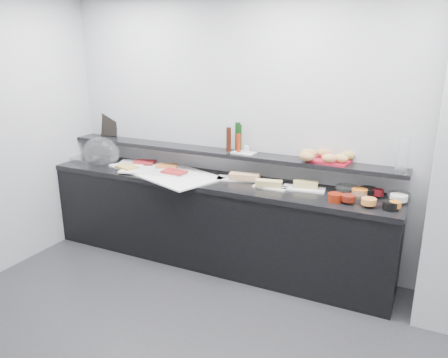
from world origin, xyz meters
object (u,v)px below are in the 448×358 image
at_px(bread_tray, 330,161).
at_px(carafe, 403,155).
at_px(sandwich_plate_mid, 270,187).
at_px(cloche_base, 88,159).
at_px(condiment_tray, 244,153).
at_px(framed_print, 109,125).

distance_m(bread_tray, carafe, 0.63).
bearing_deg(sandwich_plate_mid, cloche_base, 179.89).
xyz_separation_m(condiment_tray, carafe, (1.45, -0.03, 0.14)).
bearing_deg(carafe, cloche_base, -177.45).
distance_m(framed_print, bread_tray, 2.62).
relative_size(cloche_base, carafe, 1.33).
xyz_separation_m(cloche_base, carafe, (3.33, 0.15, 0.38)).
distance_m(cloche_base, bread_tray, 2.74).
xyz_separation_m(framed_print, carafe, (3.23, -0.14, 0.02)).
relative_size(cloche_base, framed_print, 1.53).
xyz_separation_m(cloche_base, framed_print, (0.10, 0.29, 0.36)).
distance_m(sandwich_plate_mid, condiment_tray, 0.48).
distance_m(cloche_base, carafe, 3.36).
distance_m(sandwich_plate_mid, framed_print, 2.19).
height_order(cloche_base, carafe, carafe).
distance_m(cloche_base, sandwich_plate_mid, 2.24).
bearing_deg(cloche_base, sandwich_plate_mid, 12.60).
relative_size(sandwich_plate_mid, framed_print, 1.21).
bearing_deg(carafe, bread_tray, 174.12).
height_order(sandwich_plate_mid, condiment_tray, condiment_tray).
bearing_deg(sandwich_plate_mid, bread_tray, 25.93).
xyz_separation_m(sandwich_plate_mid, framed_print, (-2.13, 0.31, 0.37)).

